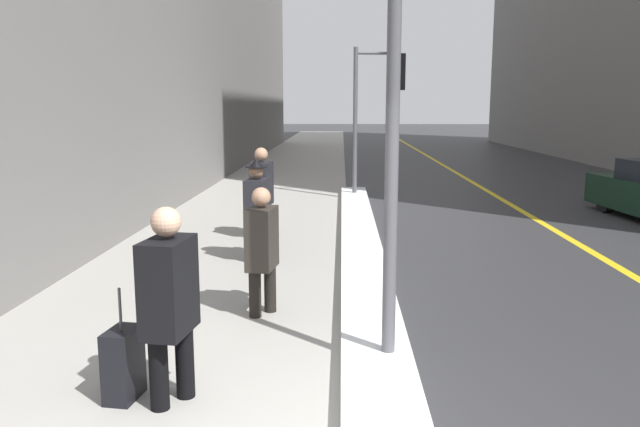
{
  "coord_description": "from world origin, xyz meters",
  "views": [
    {
      "loc": [
        -0.14,
        -3.66,
        2.37
      ],
      "look_at": [
        -0.4,
        4.0,
        1.05
      ],
      "focal_mm": 35.0,
      "sensor_mm": 36.0,
      "label": 1
    }
  ],
  "objects": [
    {
      "name": "sidewalk_slab",
      "position": [
        -2.0,
        15.0,
        0.01
      ],
      "size": [
        4.0,
        80.0,
        0.01
      ],
      "color": "#9E9B93",
      "rests_on": "ground"
    },
    {
      "name": "road_centre_stripe",
      "position": [
        4.0,
        15.0,
        0.0
      ],
      "size": [
        0.16,
        80.0,
        0.0
      ],
      "color": "gold",
      "rests_on": "ground"
    },
    {
      "name": "snow_bank_curb",
      "position": [
        0.19,
        6.1,
        0.09
      ],
      "size": [
        0.65,
        14.56,
        0.17
      ],
      "color": "white",
      "rests_on": "ground"
    },
    {
      "name": "lamp_post",
      "position": [
        0.3,
        1.74,
        2.55
      ],
      "size": [
        0.28,
        0.28,
        4.17
      ],
      "color": "#515156",
      "rests_on": "ground"
    },
    {
      "name": "traffic_light_near",
      "position": [
        0.87,
        12.41,
        2.76
      ],
      "size": [
        1.31,
        0.44,
        3.82
      ],
      "rotation": [
        0.0,
        0.0,
        0.15
      ],
      "color": "#515156",
      "rests_on": "ground"
    },
    {
      "name": "pedestrian_trailing",
      "position": [
        -1.48,
        1.0,
        0.9
      ],
      "size": [
        0.37,
        0.56,
        1.61
      ],
      "rotation": [
        0.0,
        0.0,
        -1.71
      ],
      "color": "black",
      "rests_on": "ground"
    },
    {
      "name": "pedestrian_in_glasses",
      "position": [
        -1.03,
        3.2,
        0.82
      ],
      "size": [
        0.34,
        0.71,
        1.48
      ],
      "rotation": [
        0.0,
        0.0,
        -1.71
      ],
      "color": "black",
      "rests_on": "ground"
    },
    {
      "name": "pedestrian_in_fedora",
      "position": [
        -1.42,
        5.68,
        0.87
      ],
      "size": [
        0.35,
        0.72,
        1.6
      ],
      "rotation": [
        0.0,
        0.0,
        -1.71
      ],
      "color": "black",
      "rests_on": "ground"
    },
    {
      "name": "pedestrian_nearside",
      "position": [
        -1.56,
        7.38,
        0.91
      ],
      "size": [
        0.38,
        0.57,
        1.65
      ],
      "rotation": [
        0.0,
        0.0,
        -1.71
      ],
      "color": "black",
      "rests_on": "ground"
    },
    {
      "name": "rolling_suitcase",
      "position": [
        -1.9,
        1.06,
        0.3
      ],
      "size": [
        0.27,
        0.39,
        0.95
      ],
      "rotation": [
        0.0,
        0.0,
        -1.71
      ],
      "color": "black",
      "rests_on": "ground"
    }
  ]
}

